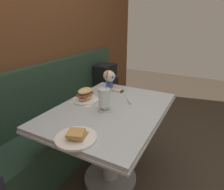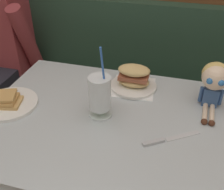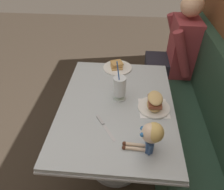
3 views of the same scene
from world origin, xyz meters
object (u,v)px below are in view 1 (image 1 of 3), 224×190
at_px(sandwich_plate, 85,96).
at_px(seated_doll, 110,77).
at_px(toast_plate, 76,137).
at_px(milkshake_glass, 104,99).
at_px(backpack, 106,77).
at_px(butter_knife, 129,100).

height_order(sandwich_plate, seated_doll, seated_doll).
bearing_deg(toast_plate, milkshake_glass, 5.90).
distance_m(milkshake_glass, seated_doll, 0.48).
relative_size(milkshake_glass, backpack, 0.78).
height_order(toast_plate, sandwich_plate, sandwich_plate).
bearing_deg(backpack, toast_plate, -156.46).
xyz_separation_m(sandwich_plate, backpack, (0.95, 0.34, -0.13)).
xyz_separation_m(toast_plate, milkshake_glass, (0.41, 0.04, 0.09)).
height_order(toast_plate, seated_doll, seated_doll).
bearing_deg(sandwich_plate, toast_plate, -149.92).
bearing_deg(butter_knife, backpack, 41.13).
relative_size(toast_plate, milkshake_glass, 0.79).
xyz_separation_m(butter_knife, backpack, (0.78, 0.68, -0.09)).
bearing_deg(seated_doll, backpack, 33.04).
xyz_separation_m(milkshake_glass, sandwich_plate, (0.09, 0.24, -0.06)).
relative_size(toast_plate, backpack, 0.62).
distance_m(sandwich_plate, backpack, 1.02).
xyz_separation_m(milkshake_glass, butter_knife, (0.26, -0.09, -0.10)).
relative_size(sandwich_plate, backpack, 0.54).
bearing_deg(seated_doll, toast_plate, -164.32).
height_order(seated_doll, backpack, seated_doll).
height_order(butter_knife, seated_doll, seated_doll).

